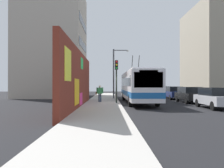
{
  "coord_description": "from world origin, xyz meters",
  "views": [
    {
      "loc": [
        -20.83,
        1.07,
        1.78
      ],
      "look_at": [
        -0.9,
        0.76,
        1.85
      ],
      "focal_mm": 36.33,
      "sensor_mm": 36.0,
      "label": 1
    }
  ],
  "objects_px": {
    "parked_car_black": "(190,94)",
    "parked_car_red": "(163,91)",
    "traffic_light": "(116,74)",
    "street_lamp": "(116,70)",
    "city_bus": "(138,85)",
    "parked_car_silver": "(215,97)",
    "pedestrian_midblock": "(100,92)",
    "parked_car_navy": "(173,92)"
  },
  "relations": [
    {
      "from": "parked_car_black",
      "to": "parked_car_red",
      "type": "height_order",
      "value": "same"
    },
    {
      "from": "traffic_light",
      "to": "street_lamp",
      "type": "distance_m",
      "value": 7.14
    },
    {
      "from": "city_bus",
      "to": "parked_car_red",
      "type": "distance_m",
      "value": 12.44
    },
    {
      "from": "city_bus",
      "to": "parked_car_silver",
      "type": "bearing_deg",
      "value": -136.01
    },
    {
      "from": "city_bus",
      "to": "pedestrian_midblock",
      "type": "relative_size",
      "value": 7.85
    },
    {
      "from": "parked_car_red",
      "to": "street_lamp",
      "type": "relative_size",
      "value": 0.69
    },
    {
      "from": "parked_car_silver",
      "to": "street_lamp",
      "type": "distance_m",
      "value": 13.08
    },
    {
      "from": "street_lamp",
      "to": "city_bus",
      "type": "bearing_deg",
      "value": -158.7
    },
    {
      "from": "parked_car_red",
      "to": "parked_car_navy",
      "type": "bearing_deg",
      "value": -180.0
    },
    {
      "from": "pedestrian_midblock",
      "to": "traffic_light",
      "type": "height_order",
      "value": "traffic_light"
    },
    {
      "from": "city_bus",
      "to": "pedestrian_midblock",
      "type": "height_order",
      "value": "city_bus"
    },
    {
      "from": "parked_car_silver",
      "to": "traffic_light",
      "type": "height_order",
      "value": "traffic_light"
    },
    {
      "from": "parked_car_red",
      "to": "pedestrian_midblock",
      "type": "relative_size",
      "value": 2.62
    },
    {
      "from": "city_bus",
      "to": "traffic_light",
      "type": "relative_size",
      "value": 3.21
    },
    {
      "from": "traffic_light",
      "to": "parked_car_navy",
      "type": "bearing_deg",
      "value": -43.86
    },
    {
      "from": "parked_car_navy",
      "to": "pedestrian_midblock",
      "type": "distance_m",
      "value": 10.99
    },
    {
      "from": "parked_car_black",
      "to": "pedestrian_midblock",
      "type": "height_order",
      "value": "pedestrian_midblock"
    },
    {
      "from": "city_bus",
      "to": "parked_car_silver",
      "type": "distance_m",
      "value": 7.54
    },
    {
      "from": "parked_car_navy",
      "to": "parked_car_red",
      "type": "distance_m",
      "value": 5.55
    },
    {
      "from": "city_bus",
      "to": "street_lamp",
      "type": "height_order",
      "value": "street_lamp"
    },
    {
      "from": "city_bus",
      "to": "parked_car_navy",
      "type": "height_order",
      "value": "city_bus"
    },
    {
      "from": "parked_car_silver",
      "to": "pedestrian_midblock",
      "type": "height_order",
      "value": "pedestrian_midblock"
    },
    {
      "from": "street_lamp",
      "to": "parked_car_red",
      "type": "bearing_deg",
      "value": -49.72
    },
    {
      "from": "parked_car_red",
      "to": "parked_car_black",
      "type": "bearing_deg",
      "value": 180.0
    },
    {
      "from": "city_bus",
      "to": "parked_car_black",
      "type": "xyz_separation_m",
      "value": [
        0.06,
        -5.2,
        -0.89
      ]
    },
    {
      "from": "pedestrian_midblock",
      "to": "street_lamp",
      "type": "distance_m",
      "value": 6.62
    },
    {
      "from": "parked_car_silver",
      "to": "traffic_light",
      "type": "distance_m",
      "value": 8.35
    },
    {
      "from": "parked_car_black",
      "to": "parked_car_red",
      "type": "bearing_deg",
      "value": -0.0
    },
    {
      "from": "parked_car_silver",
      "to": "parked_car_black",
      "type": "height_order",
      "value": "same"
    },
    {
      "from": "pedestrian_midblock",
      "to": "traffic_light",
      "type": "distance_m",
      "value": 2.61
    },
    {
      "from": "pedestrian_midblock",
      "to": "traffic_light",
      "type": "xyz_separation_m",
      "value": [
        -1.22,
        -1.55,
        1.7
      ]
    },
    {
      "from": "parked_car_black",
      "to": "street_lamp",
      "type": "bearing_deg",
      "value": 54.75
    },
    {
      "from": "parked_car_red",
      "to": "street_lamp",
      "type": "distance_m",
      "value": 9.86
    },
    {
      "from": "parked_car_silver",
      "to": "traffic_light",
      "type": "bearing_deg",
      "value": 64.79
    },
    {
      "from": "parked_car_red",
      "to": "pedestrian_midblock",
      "type": "xyz_separation_m",
      "value": [
        -11.98,
        8.9,
        0.23
      ]
    },
    {
      "from": "traffic_light",
      "to": "street_lamp",
      "type": "xyz_separation_m",
      "value": [
        7.08,
        -0.14,
        0.87
      ]
    },
    {
      "from": "pedestrian_midblock",
      "to": "city_bus",
      "type": "bearing_deg",
      "value": -79.21
    },
    {
      "from": "parked_car_black",
      "to": "street_lamp",
      "type": "distance_m",
      "value": 9.26
    },
    {
      "from": "parked_car_navy",
      "to": "street_lamp",
      "type": "bearing_deg",
      "value": 94.49
    },
    {
      "from": "parked_car_navy",
      "to": "parked_car_red",
      "type": "height_order",
      "value": "same"
    },
    {
      "from": "parked_car_navy",
      "to": "street_lamp",
      "type": "height_order",
      "value": "street_lamp"
    },
    {
      "from": "parked_car_black",
      "to": "parked_car_navy",
      "type": "relative_size",
      "value": 0.9
    }
  ]
}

